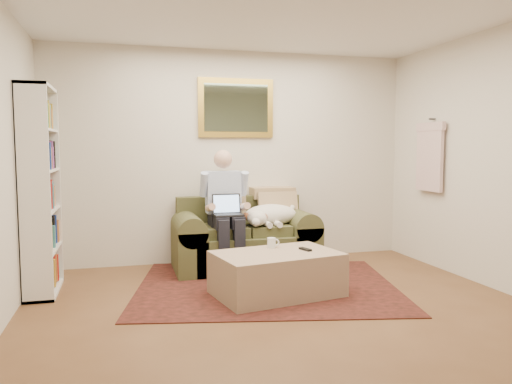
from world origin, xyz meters
name	(u,v)px	position (x,y,z in m)	size (l,w,h in m)	color
room_shell	(288,161)	(0.00, 0.35, 1.30)	(4.51, 5.00, 2.61)	brown
rug	(267,286)	(0.07, 1.21, 0.01)	(2.59, 2.07, 0.01)	black
sofa	(244,244)	(0.04, 2.05, 0.28)	(1.65, 0.84, 0.99)	brown
seated_man	(226,212)	(-0.21, 1.90, 0.69)	(0.54, 0.78, 1.39)	#8C9FD8
laptop	(227,209)	(-0.21, 1.83, 0.73)	(0.32, 0.25, 0.23)	black
sleeping_dog	(271,215)	(0.34, 1.96, 0.63)	(0.68, 0.43, 0.25)	white
ottoman	(277,274)	(0.07, 0.89, 0.21)	(1.15, 0.73, 0.42)	tan
coffee_mug	(271,243)	(0.09, 1.12, 0.47)	(0.08, 0.08, 0.10)	white
tv_remote	(305,249)	(0.37, 0.91, 0.43)	(0.05, 0.15, 0.02)	black
bookshelf	(40,191)	(-2.10, 1.60, 1.00)	(0.28, 0.80, 2.00)	white
wall_mirror	(236,108)	(0.04, 2.47, 1.90)	(0.94, 0.04, 0.72)	gold
hanging_shirt	(430,153)	(2.19, 1.60, 1.35)	(0.06, 0.52, 0.90)	beige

